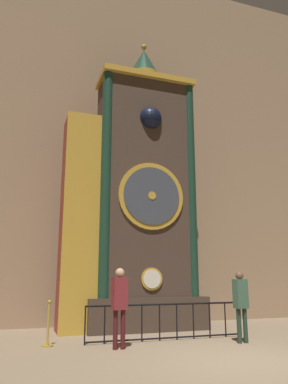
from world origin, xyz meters
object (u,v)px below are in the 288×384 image
object	(u,v)px
visitor_far	(241,300)
stanchion_post	(48,331)
clock_tower	(134,196)
visitor_near	(120,299)

from	to	relation	value
visitor_far	stanchion_post	bearing A→B (deg)	158.69
visitor_far	clock_tower	bearing A→B (deg)	114.32
visitor_near	stanchion_post	distance (m)	1.92
visitor_far	stanchion_post	distance (m)	4.84
clock_tower	visitor_near	bearing A→B (deg)	-113.11
clock_tower	stanchion_post	bearing A→B (deg)	-144.53
clock_tower	visitor_far	distance (m)	4.82
visitor_near	visitor_far	bearing A→B (deg)	-10.44
visitor_far	stanchion_post	size ratio (longest dim) A/B	1.64
visitor_near	stanchion_post	xyz separation A→B (m)	(-1.52, 0.90, -0.75)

